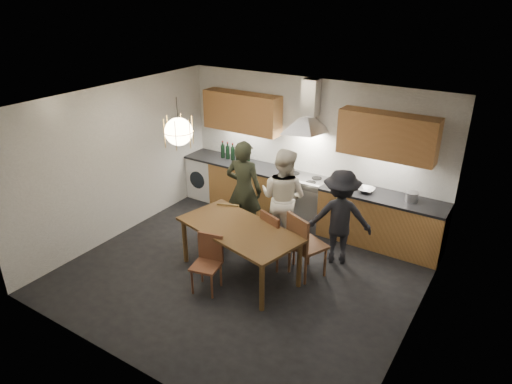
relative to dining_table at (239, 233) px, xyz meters
The scene contains 17 objects.
ground 0.69m from the dining_table, 54.69° to the left, with size 5.00×5.00×0.00m, color black.
room_shell 1.01m from the dining_table, 54.69° to the left, with size 5.02×4.52×2.61m.
counter_run 2.00m from the dining_table, 88.70° to the left, with size 5.00×0.62×0.90m.
range_stove 1.99m from the dining_table, 89.38° to the left, with size 0.90×0.60×0.92m.
wall_fixtures 2.40m from the dining_table, 89.42° to the left, with size 4.30×0.54×1.10m.
pendant_lamp 1.72m from the dining_table, behind, with size 0.43×0.43×0.70m.
dining_table is the anchor object (origin of this frame).
chair_back_left 0.88m from the dining_table, 134.87° to the left, with size 0.47×0.47×0.81m.
chair_back_mid 0.60m from the dining_table, 53.82° to the left, with size 0.54×0.54×0.93m.
chair_back_right 0.94m from the dining_table, 27.67° to the left, with size 0.62×0.62×1.04m.
chair_front 0.60m from the dining_table, 108.66° to the right, with size 0.45×0.45×0.84m.
person_left 1.18m from the dining_table, 120.35° to the left, with size 0.63×0.41×1.73m, color black.
person_mid 1.16m from the dining_table, 85.61° to the left, with size 0.82×0.64×1.68m, color silver.
person_right 1.58m from the dining_table, 46.01° to the left, with size 0.99×0.57×1.53m, color black.
mixing_bowl 2.32m from the dining_table, 58.69° to the left, with size 0.28×0.28×0.07m, color silver.
stock_pot 2.81m from the dining_table, 46.53° to the left, with size 0.19×0.19×0.14m, color #A8A8AC.
wine_bottles 2.55m from the dining_table, 125.96° to the left, with size 0.68×0.08×0.34m.
Camera 1 is at (3.32, -4.83, 4.01)m, focal length 32.00 mm.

